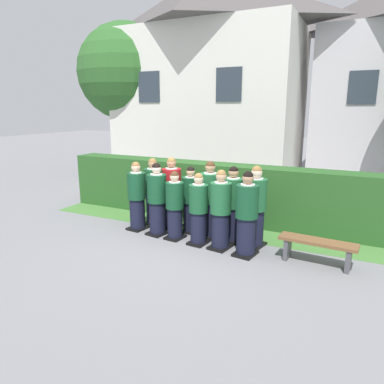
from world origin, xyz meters
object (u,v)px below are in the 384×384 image
Objects in this scene: student_front_row_2 at (175,207)px; student_front_row_5 at (247,216)px; student_in_red_blazer at (172,195)px; student_rear_row_2 at (191,201)px; student_rear_row_5 at (255,209)px; student_rear_row_3 at (210,201)px; student_front_row_1 at (157,201)px; student_rear_row_4 at (233,206)px; student_front_row_0 at (137,198)px; wooden_bench at (317,247)px; student_rear_row_0 at (153,193)px; student_front_row_4 at (221,212)px; student_front_row_3 at (198,211)px.

student_front_row_5 is (1.70, -0.19, 0.08)m from student_front_row_2.
student_in_red_blazer is 1.11× the size of student_rear_row_2.
student_rear_row_3 is at bearing 173.75° from student_rear_row_5.
student_front_row_1 is 0.79m from student_rear_row_2.
student_front_row_5 is 1.02× the size of student_rear_row_4.
student_front_row_2 is 0.80m from student_rear_row_3.
student_front_row_1 reaches higher than student_rear_row_2.
student_rear_row_3 is at bearing 175.15° from student_rear_row_4.
student_front_row_0 is 2.84m from student_front_row_5.
student_front_row_2 is (0.50, -0.07, -0.07)m from student_front_row_1.
student_front_row_0 is 4.18m from wooden_bench.
student_rear_row_2 is (1.10, -0.13, -0.05)m from student_rear_row_0.
student_rear_row_0 is 0.96× the size of student_in_red_blazer.
student_front_row_2 is at bearing -8.35° from student_front_row_0.
student_front_row_3 is at bearing 176.95° from student_front_row_4.
student_in_red_blazer reaches higher than student_front_row_2.
student_front_row_2 is 0.98× the size of student_rear_row_2.
student_front_row_4 is at bearing -144.04° from student_rear_row_5.
student_front_row_1 is 0.51m from student_front_row_2.
student_rear_row_2 is at bearing 147.08° from student_front_row_4.
student_front_row_3 is 1.09× the size of wooden_bench.
student_rear_row_0 is at bearing 172.98° from student_rear_row_4.
student_rear_row_3 is at bearing 148.29° from student_front_row_5.
student_front_row_4 is 1.00× the size of student_rear_row_0.
student_in_red_blazer reaches higher than student_rear_row_5.
student_rear_row_5 is (0.52, -0.07, 0.03)m from student_rear_row_4.
student_front_row_5 is 1.24m from student_rear_row_3.
student_rear_row_3 reaches higher than student_rear_row_5.
student_rear_row_5 reaches higher than student_front_row_3.
student_front_row_3 is at bearing -7.10° from student_front_row_1.
student_rear_row_3 reaches higher than student_front_row_2.
student_rear_row_2 reaches higher than student_front_row_2.
student_front_row_0 is at bearing -173.84° from student_rear_row_4.
student_front_row_4 is at bearing -5.82° from student_front_row_1.
student_rear_row_5 reaches higher than student_front_row_2.
student_front_row_5 is 2.29m from student_in_red_blazer.
student_front_row_3 is 0.93× the size of student_front_row_4.
wooden_bench is (4.15, -0.20, -0.43)m from student_front_row_0.
student_rear_row_3 is 1.04× the size of student_rear_row_4.
student_front_row_5 is at bearing -6.66° from student_front_row_3.
student_rear_row_0 is at bearing 145.24° from student_front_row_2.
student_rear_row_4 is at bearing -7.75° from student_in_red_blazer.
student_front_row_1 is 0.96× the size of student_rear_row_3.
student_rear_row_4 reaches higher than wooden_bench.
student_rear_row_3 is at bearing 35.61° from student_front_row_2.
student_front_row_2 is at bearing 173.53° from student_front_row_5.
student_rear_row_0 is at bearing 161.94° from student_front_row_5.
wooden_bench is at bearing -16.19° from student_rear_row_5.
student_front_row_4 is 0.98× the size of student_front_row_5.
student_front_row_1 is 1.17× the size of wooden_bench.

